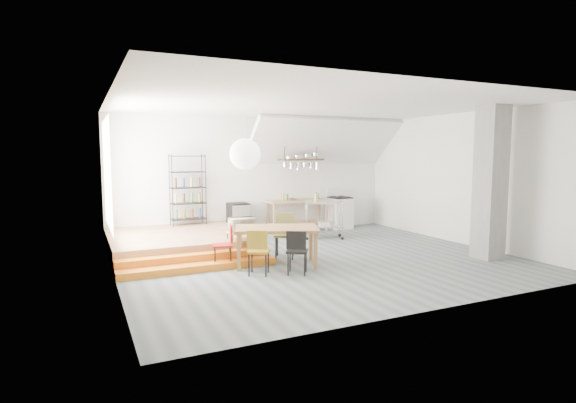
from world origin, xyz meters
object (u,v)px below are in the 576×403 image
dining_table (276,231)px  mini_fridge (238,220)px  stove (340,212)px  rolling_cart (324,215)px

dining_table → mini_fridge: (0.36, 3.40, -0.24)m
stove → mini_fridge: stove is taller
dining_table → rolling_cart: (2.27, 2.12, -0.06)m
stove → dining_table: stove is taller
dining_table → mini_fridge: mini_fridge is taller
stove → rolling_cart: (-1.24, -1.24, 0.15)m
stove → rolling_cart: stove is taller
rolling_cart → stove: bearing=68.4°
mini_fridge → stove: bearing=-0.8°
stove → dining_table: 4.86m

